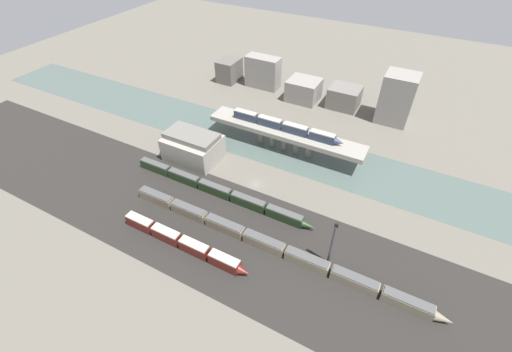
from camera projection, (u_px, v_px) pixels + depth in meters
The scene contains 15 objects.
ground_plane at pixel (255, 184), 124.10m from camera, with size 400.00×400.00×0.00m, color #666056.
railbed_yard at pixel (220, 229), 108.05m from camera, with size 280.00×42.00×0.01m, color #282623.
river_water at pixel (284, 148), 140.92m from camera, with size 320.00×26.46×0.01m, color #4C5B56.
bridge at pixel (285, 134), 136.36m from camera, with size 64.77×9.79×8.67m.
train_on_bridge at pixel (285, 126), 134.13m from camera, with size 46.42×2.82×3.60m.
train_yard_near at pixel (183, 243), 101.49m from camera, with size 43.93×3.01×4.09m.
train_yard_mid at pixel (269, 245), 101.18m from camera, with size 99.59×2.97×3.71m.
train_yard_far at pixel (218, 191), 118.78m from camera, with size 70.34×2.61×3.78m.
warehouse_building at pixel (193, 147), 132.44m from camera, with size 20.55×15.14×11.46m.
signal_tower at pixel (332, 244), 93.02m from camera, with size 1.00×0.91×17.00m.
city_block_far_left at pixel (229, 70), 185.27m from camera, with size 9.84×13.18×11.53m, color #605B56.
city_block_left at pixel (263, 72), 178.03m from camera, with size 17.65×8.00×16.09m, color gray.
city_block_center at pixel (304, 90), 169.01m from camera, with size 15.11×13.54×10.34m, color gray.
city_block_right at pixel (344, 97), 163.93m from camera, with size 14.31×12.72×9.88m, color slate.
city_block_far_right at pixel (397, 98), 150.14m from camera, with size 13.77×12.56×22.17m, color gray.
Camera 1 is at (43.44, -81.15, 83.29)m, focal length 24.00 mm.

